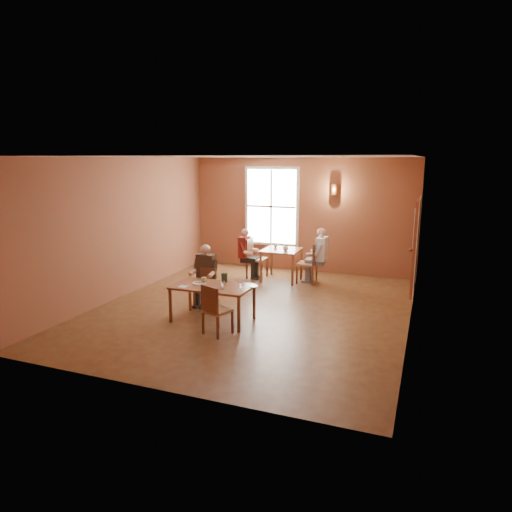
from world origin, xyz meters
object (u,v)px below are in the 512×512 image
(chair_empty, at_px, (218,309))
(diner_maroon, at_px, (256,254))
(chair_diner_white, at_px, (307,263))
(chair_diner_maroon, at_px, (257,258))
(main_table, at_px, (213,303))
(chair_diner_main, at_px, (205,288))
(second_table, at_px, (282,265))
(diner_main, at_px, (204,279))
(diner_white, at_px, (308,256))

(chair_empty, xyz_separation_m, diner_maroon, (-0.75, 3.80, 0.16))
(chair_empty, relative_size, chair_diner_white, 0.90)
(chair_diner_maroon, bearing_deg, main_table, 6.15)
(chair_diner_main, height_order, chair_diner_white, chair_diner_white)
(chair_empty, relative_size, second_table, 1.00)
(main_table, bearing_deg, diner_maroon, 96.67)
(main_table, relative_size, chair_diner_white, 1.47)
(second_table, relative_size, chair_diner_maroon, 0.88)
(diner_main, relative_size, chair_diner_white, 1.23)
(diner_main, distance_m, chair_empty, 1.48)
(chair_diner_main, bearing_deg, chair_diner_white, -119.33)
(diner_main, height_order, chair_diner_maroon, diner_main)
(chair_diner_main, xyz_separation_m, diner_maroon, (0.12, 2.58, 0.21))
(chair_diner_maroon, bearing_deg, second_table, 90.00)
(main_table, relative_size, diner_maroon, 1.19)
(chair_diner_white, distance_m, diner_maroon, 1.33)
(chair_empty, bearing_deg, diner_maroon, 121.62)
(chair_diner_white, height_order, chair_diner_maroon, chair_diner_maroon)
(diner_white, distance_m, chair_diner_maroon, 1.34)
(chair_diner_white, height_order, diner_maroon, diner_maroon)
(chair_diner_main, relative_size, diner_white, 0.60)
(main_table, distance_m, diner_main, 0.84)
(main_table, height_order, chair_diner_white, chair_diner_white)
(second_table, distance_m, chair_diner_white, 0.66)
(second_table, bearing_deg, diner_white, 0.00)
(main_table, xyz_separation_m, chair_diner_white, (0.95, 3.23, 0.15))
(second_table, bearing_deg, diner_main, -107.05)
(chair_empty, xyz_separation_m, chair_diner_maroon, (-0.72, 3.80, 0.06))
(main_table, xyz_separation_m, chair_empty, (0.37, -0.56, 0.10))
(chair_empty, height_order, diner_maroon, diner_maroon)
(chair_empty, xyz_separation_m, chair_diner_white, (0.58, 3.80, 0.05))
(diner_main, height_order, diner_white, diner_white)
(second_table, bearing_deg, main_table, -95.33)
(diner_white, distance_m, diner_maroon, 1.36)
(chair_diner_main, height_order, diner_maroon, diner_maroon)
(diner_white, relative_size, chair_diner_maroon, 1.30)
(diner_main, relative_size, diner_white, 0.93)
(diner_main, xyz_separation_m, chair_empty, (0.87, -1.18, -0.16))
(chair_diner_main, distance_m, chair_diner_white, 2.96)
(diner_main, xyz_separation_m, diner_maroon, (0.12, 2.61, 0.00))
(main_table, height_order, chair_empty, chair_empty)
(chair_diner_main, distance_m, diner_maroon, 2.59)
(chair_diner_main, relative_size, second_table, 0.90)
(main_table, bearing_deg, diner_main, 128.88)
(chair_diner_main, relative_size, diner_maroon, 0.65)
(chair_diner_main, height_order, diner_white, diner_white)
(diner_white, relative_size, diner_maroon, 1.08)
(chair_empty, distance_m, chair_diner_white, 3.84)
(chair_diner_main, bearing_deg, diner_white, -119.84)
(second_table, height_order, diner_white, diner_white)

